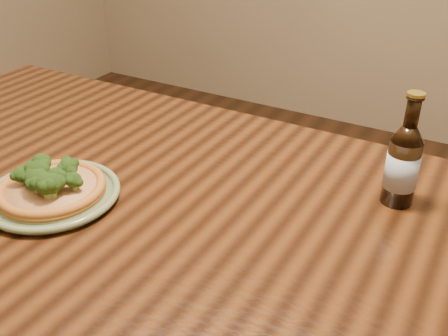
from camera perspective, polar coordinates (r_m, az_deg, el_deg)
The scene contains 4 objects.
table at distance 1.06m, azimuth -8.68°, elevation -7.38°, with size 1.60×0.90×0.75m.
plate at distance 1.04m, azimuth -18.13°, elevation -2.74°, with size 0.25×0.25×0.02m.
pizza at distance 1.03m, azimuth -18.34°, elevation -1.82°, with size 0.20×0.20×0.07m.
beer_bottle at distance 1.00m, azimuth 18.88°, elevation 0.42°, with size 0.06×0.06×0.22m.
Camera 1 is at (0.55, -0.55, 1.29)m, focal length 42.00 mm.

